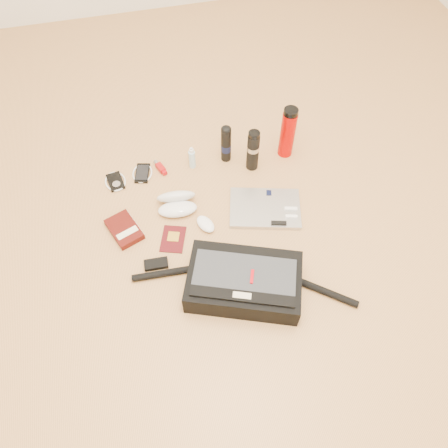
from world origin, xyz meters
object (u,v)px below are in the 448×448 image
at_px(messenger_bag, 243,282).
at_px(thermos_black, 253,150).
at_px(laptop, 265,208).
at_px(book, 125,229).
at_px(thermos_red, 288,133).

height_order(messenger_bag, thermos_black, thermos_black).
bearing_deg(messenger_bag, laptop, 81.65).
bearing_deg(messenger_bag, thermos_black, 92.17).
bearing_deg(book, laptop, -24.35).
distance_m(messenger_bag, thermos_red, 0.81).
relative_size(messenger_bag, thermos_red, 3.10).
height_order(book, thermos_black, thermos_black).
distance_m(thermos_black, thermos_red, 0.20).
height_order(laptop, thermos_red, thermos_red).
distance_m(book, thermos_red, 0.91).
relative_size(messenger_bag, thermos_black, 3.84).
xyz_separation_m(book, thermos_black, (0.66, 0.24, 0.10)).
bearing_deg(thermos_black, thermos_red, 14.93).
bearing_deg(book, thermos_red, -2.20).
height_order(laptop, thermos_black, thermos_black).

